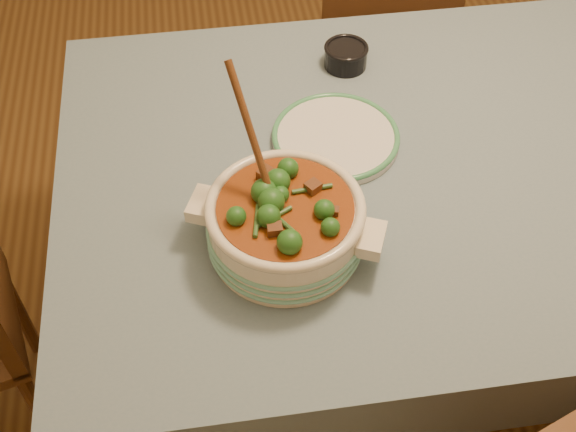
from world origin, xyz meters
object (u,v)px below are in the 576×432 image
object	(u,v)px
stew_casserole	(285,221)
white_plate	(336,137)
chair_far	(385,39)
dining_table	(442,185)
condiment_bowl	(346,55)

from	to	relation	value
stew_casserole	white_plate	size ratio (longest dim) A/B	1.12
stew_casserole	chair_far	xyz separation A→B (m)	(0.46, 0.99, -0.34)
white_plate	chair_far	bearing A→B (deg)	66.75
dining_table	condiment_bowl	bearing A→B (deg)	115.43
condiment_bowl	white_plate	bearing A→B (deg)	-105.73
dining_table	stew_casserole	xyz separation A→B (m)	(-0.39, -0.19, 0.17)
dining_table	white_plate	distance (m)	0.27
chair_far	stew_casserole	bearing A→B (deg)	77.01
dining_table	stew_casserole	distance (m)	0.46
stew_casserole	white_plate	bearing A→B (deg)	61.22
chair_far	dining_table	bearing A→B (deg)	96.62
dining_table	stew_casserole	size ratio (longest dim) A/B	4.46
condiment_bowl	stew_casserole	bearing A→B (deg)	-112.73
dining_table	chair_far	size ratio (longest dim) A/B	1.95
white_plate	chair_far	size ratio (longest dim) A/B	0.39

